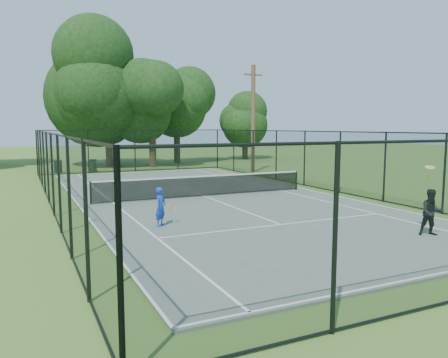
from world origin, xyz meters
name	(u,v)px	position (x,y,z in m)	size (l,w,h in m)	color
ground	(204,198)	(0.00, 0.00, 0.00)	(120.00, 120.00, 0.00)	#446522
tennis_court	(204,197)	(0.00, 0.00, 0.03)	(11.00, 24.00, 0.06)	#55645A
tennis_net	(204,185)	(0.00, 0.00, 0.58)	(10.08, 0.08, 0.95)	black
fence	(204,165)	(0.00, 0.00, 1.50)	(13.10, 26.10, 3.00)	black
tree_near_left	(107,84)	(-1.01, 17.51, 6.59)	(8.21, 8.21, 10.70)	#332114
tree_near_mid	(152,103)	(2.13, 15.89, 5.06)	(6.29, 6.29, 8.22)	#332114
tree_near_right	(177,105)	(5.20, 18.84, 5.11)	(5.83, 5.83, 8.05)	#332114
tree_far_right	(245,121)	(12.81, 20.28, 3.75)	(4.58, 4.58, 6.06)	#332114
trash_bin_left	(58,166)	(-5.15, 14.32, 0.44)	(0.58, 0.58, 0.87)	black
trash_bin_right	(93,166)	(-2.85, 13.94, 0.45)	(0.58, 0.58, 0.90)	black
utility_pole	(253,118)	(7.46, 9.00, 3.80)	(1.40, 0.30, 7.47)	#4C3823
player_blue	(161,207)	(-3.56, -4.96, 0.68)	(0.85, 0.53, 1.25)	#163BC3
player_black	(432,212)	(3.22, -9.43, 0.74)	(0.95, 0.87, 2.02)	black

